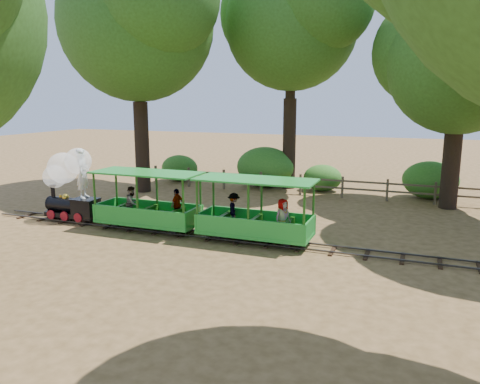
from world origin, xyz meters
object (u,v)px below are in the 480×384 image
(locomotive, at_px, (69,179))
(carriage_front, at_px, (148,208))
(fence, at_px, (321,184))
(carriage_rear, at_px, (255,218))

(locomotive, relative_size, carriage_front, 0.74)
(locomotive, xyz_separation_m, fence, (7.90, 7.93, -1.04))
(carriage_front, distance_m, carriage_rear, 3.92)
(carriage_front, xyz_separation_m, fence, (4.44, 8.01, -0.22))
(locomotive, relative_size, carriage_rear, 0.74)
(fence, bearing_deg, locomotive, -134.91)
(carriage_front, bearing_deg, fence, 61.01)
(locomotive, xyz_separation_m, carriage_front, (3.46, -0.08, -0.82))
(carriage_front, height_order, carriage_rear, same)
(carriage_rear, distance_m, fence, 8.00)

